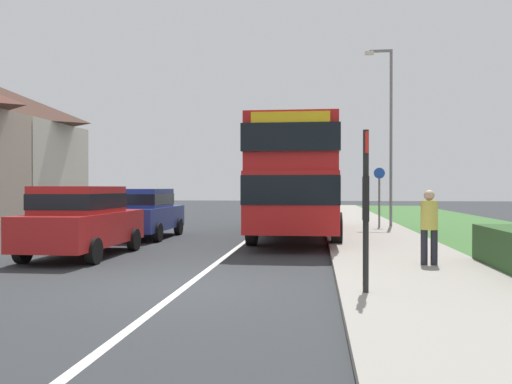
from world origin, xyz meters
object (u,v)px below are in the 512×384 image
(parked_car_red, at_px, (82,219))
(cycle_route_sign, at_px, (379,195))
(double_decker_bus, at_px, (297,175))
(street_lamp_mid, at_px, (388,126))
(parked_car_blue, at_px, (144,211))
(pedestrian_at_stop, at_px, (429,224))
(bus_stop_sign, at_px, (366,199))

(parked_car_red, bearing_deg, cycle_route_sign, 48.02)
(double_decker_bus, distance_m, parked_car_red, 7.88)
(cycle_route_sign, relative_size, street_lamp_mid, 0.34)
(double_decker_bus, xyz_separation_m, parked_car_red, (-5.11, -5.88, -1.19))
(double_decker_bus, relative_size, cycle_route_sign, 4.03)
(double_decker_bus, xyz_separation_m, parked_car_blue, (-5.16, -0.99, -1.22))
(parked_car_red, height_order, pedestrian_at_stop, parked_car_red)
(double_decker_bus, xyz_separation_m, pedestrian_at_stop, (2.98, -7.11, -1.17))
(parked_car_red, bearing_deg, parked_car_blue, 90.52)
(parked_car_red, bearing_deg, double_decker_bus, 49.01)
(parked_car_red, relative_size, street_lamp_mid, 0.56)
(cycle_route_sign, bearing_deg, street_lamp_mid, 62.71)
(double_decker_bus, relative_size, bus_stop_sign, 3.90)
(double_decker_bus, relative_size, parked_car_red, 2.43)
(pedestrian_at_stop, bearing_deg, street_lamp_mid, 86.58)
(parked_car_red, height_order, street_lamp_mid, street_lamp_mid)
(pedestrian_at_stop, relative_size, cycle_route_sign, 0.66)
(parked_car_red, bearing_deg, street_lamp_mid, 49.16)
(parked_car_blue, relative_size, pedestrian_at_stop, 2.44)
(parked_car_red, distance_m, pedestrian_at_stop, 8.18)
(cycle_route_sign, bearing_deg, bus_stop_sign, -97.46)
(parked_car_red, relative_size, pedestrian_at_stop, 2.50)
(pedestrian_at_stop, bearing_deg, parked_car_red, 171.34)
(double_decker_bus, bearing_deg, pedestrian_at_stop, -67.29)
(bus_stop_sign, bearing_deg, parked_car_blue, 125.60)
(pedestrian_at_stop, relative_size, bus_stop_sign, 0.64)
(double_decker_bus, height_order, parked_car_blue, double_decker_bus)
(parked_car_blue, bearing_deg, street_lamp_mid, 30.78)
(pedestrian_at_stop, height_order, bus_stop_sign, bus_stop_sign)
(parked_car_blue, bearing_deg, double_decker_bus, 10.85)
(double_decker_bus, distance_m, street_lamp_mid, 6.01)
(parked_car_red, xyz_separation_m, street_lamp_mid, (8.77, 10.14, 3.35))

